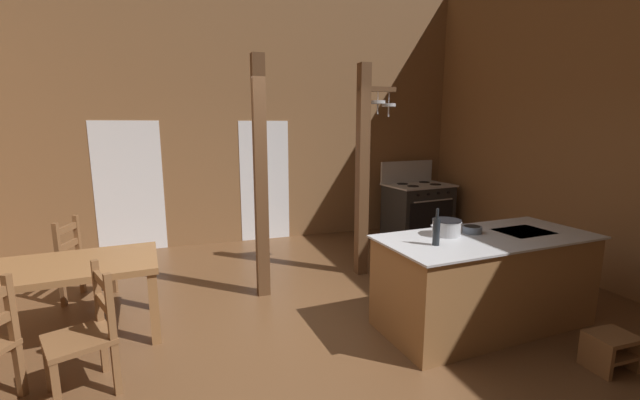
# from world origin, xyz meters

# --- Properties ---
(ground_plane) EXTENTS (8.58, 7.88, 0.10)m
(ground_plane) POSITION_xyz_m (0.00, 0.00, -0.05)
(ground_plane) COLOR brown
(wall_back) EXTENTS (8.58, 0.14, 4.39)m
(wall_back) POSITION_xyz_m (0.00, 3.61, 2.20)
(wall_back) COLOR brown
(wall_back) RESTS_ON ground_plane
(wall_right) EXTENTS (0.14, 7.88, 4.39)m
(wall_right) POSITION_xyz_m (3.96, 0.00, 2.20)
(wall_right) COLOR brown
(wall_right) RESTS_ON ground_plane
(glazed_door_back_left) EXTENTS (1.00, 0.01, 2.05)m
(glazed_door_back_left) POSITION_xyz_m (-1.75, 3.54, 1.02)
(glazed_door_back_left) COLOR white
(glazed_door_back_left) RESTS_ON ground_plane
(glazed_panel_back_right) EXTENTS (0.84, 0.01, 2.05)m
(glazed_panel_back_right) POSITION_xyz_m (0.39, 3.54, 1.02)
(glazed_panel_back_right) COLOR white
(glazed_panel_back_right) RESTS_ON ground_plane
(kitchen_island) EXTENTS (2.22, 1.10, 0.92)m
(kitchen_island) POSITION_xyz_m (1.85, -0.24, 0.46)
(kitchen_island) COLOR olive
(kitchen_island) RESTS_ON ground_plane
(stove_range) EXTENTS (1.22, 0.93, 1.32)m
(stove_range) POSITION_xyz_m (3.07, 2.94, 0.48)
(stove_range) COLOR #292929
(stove_range) RESTS_ON ground_plane
(support_post_with_pot_rack) EXTENTS (0.52, 0.19, 2.74)m
(support_post_with_pot_rack) POSITION_xyz_m (1.30, 1.47, 1.46)
(support_post_with_pot_rack) COLOR brown
(support_post_with_pot_rack) RESTS_ON ground_plane
(support_post_center) EXTENTS (0.14, 0.14, 2.74)m
(support_post_center) POSITION_xyz_m (-0.10, 1.20, 1.37)
(support_post_center) COLOR brown
(support_post_center) RESTS_ON ground_plane
(step_stool) EXTENTS (0.36, 0.28, 0.30)m
(step_stool) POSITION_xyz_m (2.33, -1.21, 0.18)
(step_stool) COLOR brown
(step_stool) RESTS_ON ground_plane
(dining_table) EXTENTS (1.77, 1.04, 0.74)m
(dining_table) POSITION_xyz_m (-2.07, 0.74, 0.65)
(dining_table) COLOR olive
(dining_table) RESTS_ON ground_plane
(ladderback_chair_by_post) EXTENTS (0.55, 0.55, 0.95)m
(ladderback_chair_by_post) POSITION_xyz_m (-2.08, 1.71, 0.45)
(ladderback_chair_by_post) COLOR brown
(ladderback_chair_by_post) RESTS_ON ground_plane
(ladderback_chair_at_table_end) EXTENTS (0.57, 0.57, 0.95)m
(ladderback_chair_at_table_end) POSITION_xyz_m (-1.68, -0.14, 0.45)
(ladderback_chair_at_table_end) COLOR brown
(ladderback_chair_at_table_end) RESTS_ON ground_plane
(stockpot_on_counter) EXTENTS (0.35, 0.28, 0.16)m
(stockpot_on_counter) POSITION_xyz_m (1.48, -0.08, 1.00)
(stockpot_on_counter) COLOR #B7BABF
(stockpot_on_counter) RESTS_ON kitchen_island
(mixing_bowl_on_counter) EXTENTS (0.19, 0.19, 0.07)m
(mixing_bowl_on_counter) POSITION_xyz_m (1.79, -0.09, 0.95)
(mixing_bowl_on_counter) COLOR slate
(mixing_bowl_on_counter) RESTS_ON kitchen_island
(bottle_tall_on_counter) EXTENTS (0.06, 0.06, 0.34)m
(bottle_tall_on_counter) POSITION_xyz_m (1.19, -0.34, 1.05)
(bottle_tall_on_counter) COLOR #1E2328
(bottle_tall_on_counter) RESTS_ON kitchen_island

